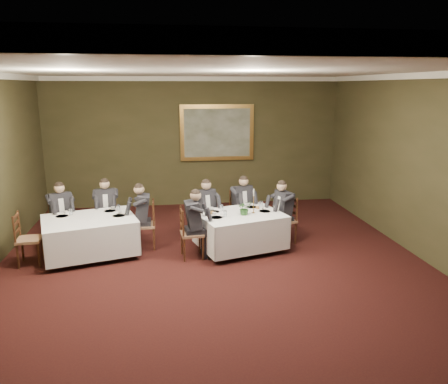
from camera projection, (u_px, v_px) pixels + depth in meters
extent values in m
plane|color=black|center=(218.00, 278.00, 7.58)|extent=(10.00, 10.00, 0.00)
cube|color=silver|center=(218.00, 70.00, 6.75)|extent=(8.00, 10.00, 0.10)
cube|color=#35311A|center=(195.00, 142.00, 11.98)|extent=(8.00, 0.10, 3.50)
cube|color=#35311A|center=(337.00, 371.00, 2.36)|extent=(8.00, 0.10, 3.50)
cube|color=#35311A|center=(442.00, 173.00, 7.72)|extent=(0.10, 10.00, 3.50)
cube|color=white|center=(194.00, 79.00, 11.53)|extent=(8.00, 0.10, 0.12)
cube|color=white|center=(355.00, 44.00, 2.01)|extent=(8.00, 0.10, 0.12)
cube|color=#331A0E|center=(240.00, 215.00, 8.75)|extent=(1.83, 1.56, 0.04)
cube|color=white|center=(240.00, 214.00, 8.75)|extent=(1.90, 1.63, 0.02)
cube|color=white|center=(240.00, 230.00, 8.83)|extent=(1.93, 1.66, 0.65)
cube|color=#331A0E|center=(89.00, 220.00, 8.44)|extent=(1.92, 1.63, 0.04)
cube|color=white|center=(89.00, 219.00, 8.44)|extent=(1.99, 1.70, 0.02)
cube|color=white|center=(90.00, 235.00, 8.51)|extent=(2.02, 1.73, 0.65)
cube|color=#845E43|center=(205.00, 218.00, 9.38)|extent=(0.57, 0.56, 0.05)
cube|color=#331A0E|center=(200.00, 205.00, 9.48)|extent=(0.36, 0.18, 0.54)
cube|color=black|center=(205.00, 201.00, 9.29)|extent=(0.51, 0.46, 0.55)
sphere|color=tan|center=(204.00, 184.00, 9.20)|extent=(0.28, 0.28, 0.21)
cube|color=#845E43|center=(242.00, 214.00, 9.73)|extent=(0.55, 0.54, 0.05)
cube|color=#331A0E|center=(238.00, 201.00, 9.83)|extent=(0.37, 0.15, 0.54)
cube|color=black|center=(242.00, 197.00, 9.64)|extent=(0.50, 0.43, 0.55)
sphere|color=tan|center=(242.00, 180.00, 9.55)|extent=(0.27, 0.27, 0.21)
cube|color=#845E43|center=(192.00, 234.00, 8.41)|extent=(0.45, 0.47, 0.05)
cube|color=#331A0E|center=(182.00, 222.00, 8.31)|extent=(0.06, 0.38, 0.54)
cube|color=black|center=(192.00, 215.00, 8.32)|extent=(0.34, 0.44, 0.55)
sphere|color=tan|center=(191.00, 196.00, 8.23)|extent=(0.23, 0.23, 0.21)
cube|color=#845E43|center=(284.00, 221.00, 9.22)|extent=(0.53, 0.54, 0.05)
cube|color=#331A0E|center=(292.00, 208.00, 9.24)|extent=(0.14, 0.37, 0.54)
cube|color=black|center=(284.00, 203.00, 9.13)|extent=(0.42, 0.49, 0.55)
sphere|color=tan|center=(285.00, 186.00, 9.04)|extent=(0.26, 0.26, 0.21)
cube|color=#845E43|center=(62.00, 222.00, 9.10)|extent=(0.57, 0.56, 0.05)
cube|color=#331A0E|center=(58.00, 209.00, 9.20)|extent=(0.36, 0.18, 0.54)
cube|color=black|center=(60.00, 205.00, 9.01)|extent=(0.51, 0.46, 0.55)
sphere|color=tan|center=(58.00, 187.00, 8.92)|extent=(0.28, 0.28, 0.21)
cube|color=#845E43|center=(107.00, 217.00, 9.46)|extent=(0.47, 0.45, 0.05)
cube|color=#331A0E|center=(107.00, 204.00, 9.58)|extent=(0.38, 0.06, 0.54)
cube|color=black|center=(106.00, 200.00, 9.37)|extent=(0.44, 0.34, 0.55)
sphere|color=tan|center=(105.00, 183.00, 9.28)|extent=(0.22, 0.22, 0.21)
cube|color=#845E43|center=(145.00, 225.00, 8.92)|extent=(0.42, 0.44, 0.05)
cube|color=#331A0E|center=(154.00, 213.00, 8.89)|extent=(0.03, 0.38, 0.54)
cube|color=black|center=(144.00, 207.00, 8.83)|extent=(0.31, 0.42, 0.55)
sphere|color=tan|center=(143.00, 189.00, 8.74)|extent=(0.21, 0.21, 0.21)
cube|color=#845E43|center=(29.00, 239.00, 8.08)|extent=(0.45, 0.47, 0.05)
cube|color=#331A0E|center=(17.00, 228.00, 7.98)|extent=(0.06, 0.38, 0.54)
imported|color=#2D5926|center=(245.00, 207.00, 8.64)|extent=(0.32, 0.29, 0.30)
cylinder|color=#A77733|center=(253.00, 212.00, 8.79)|extent=(0.07, 0.07, 0.02)
cylinder|color=#A77733|center=(253.00, 204.00, 8.75)|extent=(0.02, 0.02, 0.34)
cylinder|color=white|center=(254.00, 192.00, 8.69)|extent=(0.02, 0.02, 0.15)
cylinder|color=white|center=(213.00, 211.00, 8.88)|extent=(0.25, 0.25, 0.01)
cylinder|color=white|center=(212.00, 208.00, 9.01)|extent=(0.08, 0.08, 0.05)
cylinder|color=white|center=(222.00, 208.00, 8.88)|extent=(0.06, 0.06, 0.14)
cylinder|color=white|center=(62.00, 216.00, 8.57)|extent=(0.25, 0.25, 0.01)
cylinder|color=white|center=(63.00, 212.00, 8.71)|extent=(0.08, 0.08, 0.05)
cylinder|color=white|center=(71.00, 212.00, 8.58)|extent=(0.06, 0.06, 0.14)
cube|color=#E6AB54|center=(217.00, 133.00, 11.94)|extent=(2.03, 0.08, 1.52)
cube|color=#4C5035|center=(217.00, 133.00, 11.90)|extent=(1.81, 0.01, 1.30)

